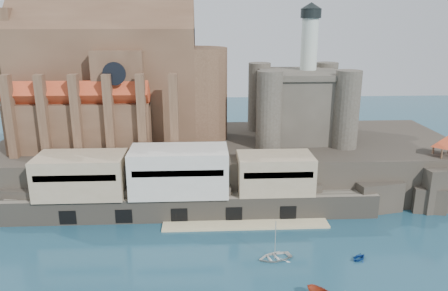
% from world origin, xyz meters
% --- Properties ---
extents(ground, '(300.00, 300.00, 0.00)m').
position_xyz_m(ground, '(0.00, 0.00, 0.00)').
color(ground, '#173C4E').
rests_on(ground, ground).
extents(promontory, '(100.00, 36.00, 10.00)m').
position_xyz_m(promontory, '(-0.19, 39.37, 4.92)').
color(promontory, black).
rests_on(promontory, ground).
extents(quay, '(70.00, 12.00, 13.05)m').
position_xyz_m(quay, '(-10.19, 23.07, 6.07)').
color(quay, '#665E51').
rests_on(quay, ground).
extents(church, '(47.00, 25.93, 30.51)m').
position_xyz_m(church, '(-24.13, 41.85, 22.13)').
color(church, '#503725').
rests_on(church, promontory).
extents(castle_keep, '(21.20, 21.20, 29.30)m').
position_xyz_m(castle_keep, '(16.08, 41.08, 18.31)').
color(castle_keep, '#403B32').
rests_on(castle_keep, promontory).
extents(rock_outcrop, '(14.50, 10.50, 8.70)m').
position_xyz_m(rock_outcrop, '(42.00, 25.84, 4.02)').
color(rock_outcrop, black).
rests_on(rock_outcrop, ground).
extents(pavilion, '(6.40, 6.40, 5.40)m').
position_xyz_m(pavilion, '(42.00, 26.00, 12.73)').
color(pavilion, '#503725').
rests_on(pavilion, rock_outcrop).
extents(boat_6, '(2.19, 4.05, 5.44)m').
position_xyz_m(boat_6, '(5.40, 6.44, 0.00)').
color(boat_6, silver).
rests_on(boat_6, ground).
extents(boat_7, '(2.58, 2.82, 2.79)m').
position_xyz_m(boat_7, '(18.45, 5.49, 0.00)').
color(boat_7, navy).
rests_on(boat_7, ground).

